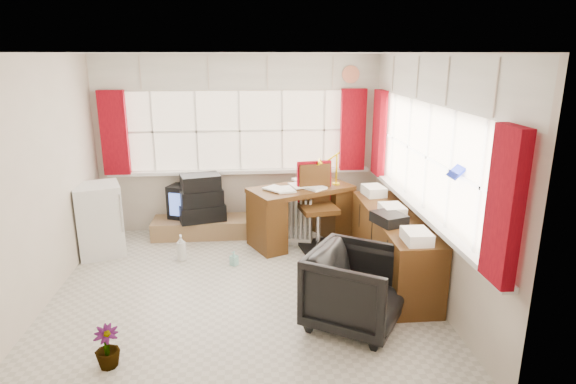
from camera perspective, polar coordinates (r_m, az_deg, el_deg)
name	(u,v)px	position (r m, az deg, el deg)	size (l,w,h in m)	color
ground	(241,290)	(5.40, -5.54, -11.53)	(4.00, 4.00, 0.00)	beige
room_walls	(237,156)	(4.89, -6.01, 4.26)	(4.00, 4.00, 4.00)	beige
window_back	(241,166)	(6.91, -5.64, 3.03)	(3.70, 0.12, 3.60)	#F8E3C4
window_right	(421,204)	(5.36, 15.44, -1.33)	(0.12, 3.70, 3.60)	#F8E3C4
curtains	(315,143)	(5.86, 3.26, 5.84)	(3.83, 3.83, 1.15)	maroon
overhead_cabinets	(320,75)	(5.84, 3.86, 13.64)	(3.98, 3.98, 0.48)	silver
desk	(301,212)	(6.52, 1.52, -2.35)	(1.51, 1.17, 0.81)	#4D2D12
desk_lamp	(337,162)	(6.51, 5.79, 3.52)	(0.16, 0.13, 0.44)	#DABE09
task_chair	(316,202)	(6.38, 3.34, -1.20)	(0.54, 0.56, 1.13)	black
office_chair	(356,288)	(4.63, 8.01, -11.26)	(0.81, 0.83, 0.76)	black
radiator	(297,225)	(6.53, 1.04, -3.97)	(0.45, 0.27, 0.63)	white
credenza	(392,245)	(5.65, 12.28, -6.19)	(0.50, 2.00, 0.85)	#4D2D12
file_tray	(389,219)	(5.23, 11.88, -3.10)	(0.27, 0.35, 0.12)	black
tv_bench	(203,227)	(6.95, -10.02, -4.10)	(1.40, 0.50, 0.25)	olive
crt_tv	(191,200)	(6.98, -11.46, -0.99)	(0.66, 0.63, 0.47)	black
hifi_stack	(201,199)	(6.78, -10.24, -0.81)	(0.70, 0.54, 0.65)	black
mini_fridge	(99,220)	(6.59, -21.45, -3.07)	(0.69, 0.69, 0.92)	white
spray_bottle_a	(181,248)	(6.18, -12.54, -6.46)	(0.13, 0.13, 0.33)	silver
spray_bottle_b	(234,258)	(5.96, -6.41, -7.81)	(0.08, 0.08, 0.18)	#8BCFC5
flower_vase	(107,347)	(4.39, -20.67, -16.83)	(0.20, 0.20, 0.36)	black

